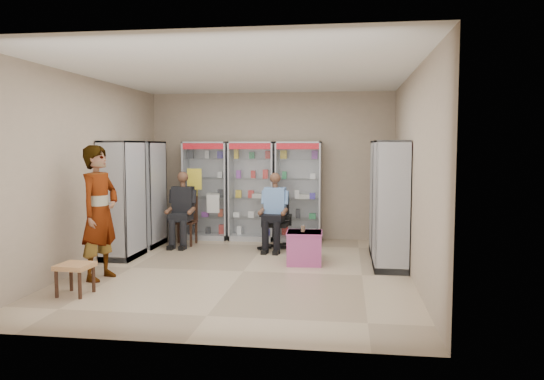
# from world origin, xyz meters

# --- Properties ---
(floor) EXTENTS (6.00, 6.00, 0.00)m
(floor) POSITION_xyz_m (0.00, 0.00, 0.00)
(floor) COLOR tan
(floor) RESTS_ON ground
(room_shell) EXTENTS (5.02, 6.02, 3.01)m
(room_shell) POSITION_xyz_m (0.00, 0.00, 1.97)
(room_shell) COLOR tan
(room_shell) RESTS_ON ground
(cabinet_back_left) EXTENTS (0.90, 0.50, 2.00)m
(cabinet_back_left) POSITION_xyz_m (-1.30, 2.73, 1.00)
(cabinet_back_left) COLOR #A5A7AC
(cabinet_back_left) RESTS_ON floor
(cabinet_back_mid) EXTENTS (0.90, 0.50, 2.00)m
(cabinet_back_mid) POSITION_xyz_m (-0.35, 2.73, 1.00)
(cabinet_back_mid) COLOR silver
(cabinet_back_mid) RESTS_ON floor
(cabinet_back_right) EXTENTS (0.90, 0.50, 2.00)m
(cabinet_back_right) POSITION_xyz_m (0.60, 2.73, 1.00)
(cabinet_back_right) COLOR silver
(cabinet_back_right) RESTS_ON floor
(cabinet_right_far) EXTENTS (0.90, 0.50, 2.00)m
(cabinet_right_far) POSITION_xyz_m (2.23, 1.60, 1.00)
(cabinet_right_far) COLOR silver
(cabinet_right_far) RESTS_ON floor
(cabinet_right_near) EXTENTS (0.90, 0.50, 2.00)m
(cabinet_right_near) POSITION_xyz_m (2.23, 0.50, 1.00)
(cabinet_right_near) COLOR #AAACB2
(cabinet_right_near) RESTS_ON floor
(cabinet_left_far) EXTENTS (0.90, 0.50, 2.00)m
(cabinet_left_far) POSITION_xyz_m (-2.23, 1.80, 1.00)
(cabinet_left_far) COLOR #A2A5A9
(cabinet_left_far) RESTS_ON floor
(cabinet_left_near) EXTENTS (0.90, 0.50, 2.00)m
(cabinet_left_near) POSITION_xyz_m (-2.23, 0.70, 1.00)
(cabinet_left_near) COLOR silver
(cabinet_left_near) RESTS_ON floor
(wooden_chair) EXTENTS (0.42, 0.42, 0.94)m
(wooden_chair) POSITION_xyz_m (-1.55, 2.00, 0.47)
(wooden_chair) COLOR black
(wooden_chair) RESTS_ON floor
(seated_customer) EXTENTS (0.44, 0.60, 1.34)m
(seated_customer) POSITION_xyz_m (-1.55, 1.95, 0.67)
(seated_customer) COLOR black
(seated_customer) RESTS_ON floor
(office_chair) EXTENTS (0.62, 0.62, 1.05)m
(office_chair) POSITION_xyz_m (0.26, 1.81, 0.52)
(office_chair) COLOR black
(office_chair) RESTS_ON floor
(seated_shopkeeper) EXTENTS (0.49, 0.64, 1.34)m
(seated_shopkeeper) POSITION_xyz_m (0.26, 1.76, 0.67)
(seated_shopkeeper) COLOR #6E9ADB
(seated_shopkeeper) RESTS_ON floor
(pink_trunk) EXTENTS (0.57, 0.55, 0.53)m
(pink_trunk) POSITION_xyz_m (0.89, 0.64, 0.26)
(pink_trunk) COLOR #B6497A
(pink_trunk) RESTS_ON floor
(tea_glass) EXTENTS (0.07, 0.07, 0.11)m
(tea_glass) POSITION_xyz_m (0.86, 0.64, 0.58)
(tea_glass) COLOR #601E08
(tea_glass) RESTS_ON pink_trunk
(woven_stool_a) EXTENTS (0.40, 0.40, 0.36)m
(woven_stool_a) POSITION_xyz_m (0.92, 1.10, 0.18)
(woven_stool_a) COLOR #9D8342
(woven_stool_a) RESTS_ON floor
(woven_stool_b) EXTENTS (0.43, 0.43, 0.41)m
(woven_stool_b) POSITION_xyz_m (-1.90, -1.55, 0.20)
(woven_stool_b) COLOR olive
(woven_stool_b) RESTS_ON floor
(standing_man) EXTENTS (0.60, 0.78, 1.93)m
(standing_man) POSITION_xyz_m (-1.95, -0.72, 0.96)
(standing_man) COLOR gray
(standing_man) RESTS_ON floor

